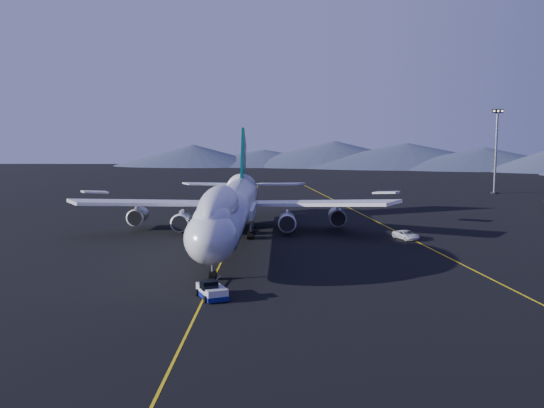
{
  "coord_description": "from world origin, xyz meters",
  "views": [
    {
      "loc": [
        8.84,
        -100.54,
        18.36
      ],
      "look_at": [
        6.85,
        3.41,
        6.0
      ],
      "focal_mm": 40.0,
      "sensor_mm": 36.0,
      "label": 1
    }
  ],
  "objects_px": {
    "pushback_tug": "(212,292)",
    "service_van": "(406,235)",
    "boeing_747": "(231,207)",
    "floodlight_mast": "(496,151)"
  },
  "relations": [
    {
      "from": "service_van",
      "to": "floodlight_mast",
      "type": "bearing_deg",
      "value": 38.2
    },
    {
      "from": "service_van",
      "to": "boeing_747",
      "type": "bearing_deg",
      "value": 161.4
    },
    {
      "from": "boeing_747",
      "to": "floodlight_mast",
      "type": "relative_size",
      "value": 2.88
    },
    {
      "from": "service_van",
      "to": "floodlight_mast",
      "type": "distance_m",
      "value": 91.04
    },
    {
      "from": "boeing_747",
      "to": "service_van",
      "type": "bearing_deg",
      "value": 5.16
    },
    {
      "from": "pushback_tug",
      "to": "service_van",
      "type": "xyz_separation_m",
      "value": [
        29.1,
        37.68,
        0.1
      ]
    },
    {
      "from": "service_van",
      "to": "floodlight_mast",
      "type": "height_order",
      "value": "floodlight_mast"
    },
    {
      "from": "floodlight_mast",
      "to": "service_van",
      "type": "bearing_deg",
      "value": -118.04
    },
    {
      "from": "pushback_tug",
      "to": "floodlight_mast",
      "type": "bearing_deg",
      "value": 34.08
    },
    {
      "from": "boeing_747",
      "to": "service_van",
      "type": "xyz_separation_m",
      "value": [
        30.0,
        2.71,
        -5.05
      ]
    }
  ]
}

